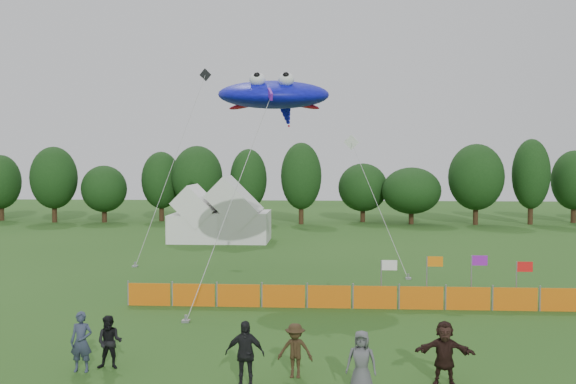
# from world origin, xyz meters

# --- Properties ---
(ground) EXTENTS (160.00, 160.00, 0.00)m
(ground) POSITION_xyz_m (0.00, 0.00, 0.00)
(ground) COLOR #234C16
(ground) RESTS_ON ground
(treeline) EXTENTS (104.57, 8.78, 8.36)m
(treeline) POSITION_xyz_m (1.61, 44.93, 4.18)
(treeline) COLOR #382314
(treeline) RESTS_ON ground
(tent_left) EXTENTS (4.04, 4.04, 3.56)m
(tent_left) POSITION_xyz_m (-8.71, 30.05, 1.80)
(tent_left) COLOR white
(tent_left) RESTS_ON ground
(tent_right) EXTENTS (5.50, 4.40, 3.88)m
(tent_right) POSITION_xyz_m (-5.68, 30.27, 1.96)
(tent_right) COLOR silver
(tent_right) RESTS_ON ground
(barrier_fence) EXTENTS (21.90, 0.06, 1.00)m
(barrier_fence) POSITION_xyz_m (3.68, 8.03, 0.50)
(barrier_fence) COLOR #D7620B
(barrier_fence) RESTS_ON ground
(flag_row) EXTENTS (6.73, 0.41, 2.25)m
(flag_row) POSITION_xyz_m (7.15, 8.80, 1.44)
(flag_row) COLOR gray
(flag_row) RESTS_ON ground
(spectator_a) EXTENTS (0.69, 0.46, 1.85)m
(spectator_a) POSITION_xyz_m (-5.95, -0.82, 0.93)
(spectator_a) COLOR #2D354C
(spectator_a) RESTS_ON ground
(spectator_b) EXTENTS (0.83, 0.66, 1.67)m
(spectator_b) POSITION_xyz_m (-5.18, -0.49, 0.83)
(spectator_b) COLOR black
(spectator_b) RESTS_ON ground
(spectator_c) EXTENTS (1.10, 0.69, 1.63)m
(spectator_c) POSITION_xyz_m (0.64, -0.95, 0.82)
(spectator_c) COLOR #322414
(spectator_c) RESTS_ON ground
(spectator_d) EXTENTS (1.14, 0.49, 1.93)m
(spectator_d) POSITION_xyz_m (-0.76, -1.86, 0.97)
(spectator_d) COLOR black
(spectator_d) RESTS_ON ground
(spectator_e) EXTENTS (0.95, 0.71, 1.76)m
(spectator_e) POSITION_xyz_m (2.55, -2.09, 0.88)
(spectator_e) COLOR #505156
(spectator_e) RESTS_ON ground
(spectator_f) EXTENTS (1.76, 0.73, 1.85)m
(spectator_f) POSITION_xyz_m (4.99, -1.24, 0.92)
(spectator_f) COLOR black
(spectator_f) RESTS_ON ground
(stingray_kite) EXTENTS (6.25, 16.34, 10.92)m
(stingray_kite) POSITION_xyz_m (-1.17, 14.11, 9.85)
(stingray_kite) COLOR #0F12D8
(stingray_kite) RESTS_ON ground
(small_kite_white) EXTENTS (3.41, 10.74, 8.24)m
(small_kite_white) POSITION_xyz_m (4.18, 21.99, 5.16)
(small_kite_white) COLOR white
(small_kite_white) RESTS_ON ground
(small_kite_dark) EXTENTS (3.29, 9.23, 13.14)m
(small_kite_dark) POSITION_xyz_m (-8.37, 23.45, 7.73)
(small_kite_dark) COLOR black
(small_kite_dark) RESTS_ON ground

